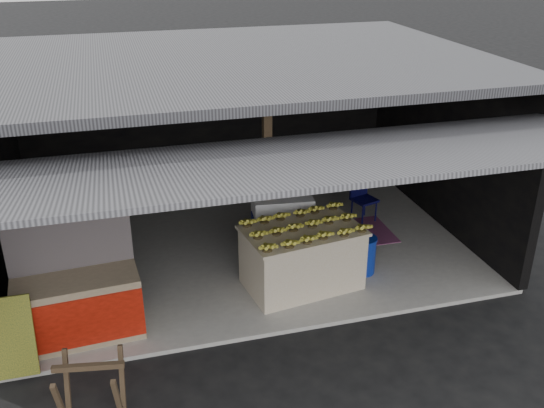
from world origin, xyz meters
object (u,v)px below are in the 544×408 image
object	(u,v)px
banana_table	(302,258)
neighbor_stall	(79,304)
sawhorse	(91,384)
plastic_chair	(362,195)
white_crate	(282,225)
water_barrel	(363,256)

from	to	relation	value
banana_table	neighbor_stall	size ratio (longest dim) A/B	1.14
neighbor_stall	sawhorse	distance (m)	1.41
plastic_chair	white_crate	bearing A→B (deg)	-170.91
white_crate	sawhorse	size ratio (longest dim) A/B	1.36
banana_table	neighbor_stall	world-z (taller)	neighbor_stall
neighbor_stall	plastic_chair	bearing A→B (deg)	20.71
banana_table	neighbor_stall	bearing A→B (deg)	178.91
neighbor_stall	plastic_chair	distance (m)	5.11
banana_table	water_barrel	xyz separation A→B (m)	(0.97, 0.10, -0.18)
neighbor_stall	sawhorse	bearing A→B (deg)	-88.92
banana_table	sawhorse	distance (m)	3.37
banana_table	sawhorse	xyz separation A→B (m)	(-2.86, -1.79, -0.07)
white_crate	water_barrel	xyz separation A→B (m)	(0.98, -0.85, -0.22)
white_crate	neighbor_stall	size ratio (longest dim) A/B	0.65
sawhorse	water_barrel	size ratio (longest dim) A/B	1.34
banana_table	neighbor_stall	distance (m)	3.01
banana_table	sawhorse	bearing A→B (deg)	-156.41
neighbor_stall	water_barrel	bearing A→B (deg)	2.95
sawhorse	plastic_chair	world-z (taller)	plastic_chair
sawhorse	plastic_chair	bearing A→B (deg)	47.64
sawhorse	neighbor_stall	bearing A→B (deg)	104.64
white_crate	banana_table	bearing A→B (deg)	-82.99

